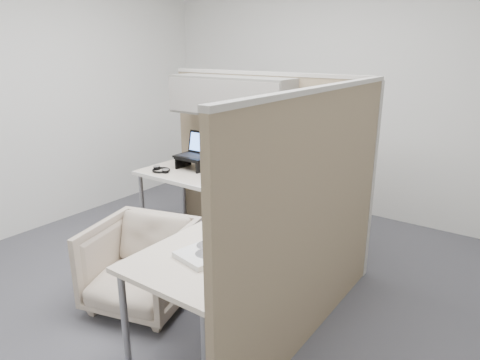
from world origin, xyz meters
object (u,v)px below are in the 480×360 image
Objects in this scene: monitor_left at (274,150)px; desk at (233,205)px; office_chair at (141,261)px; keyboard at (265,192)px.

desk is at bearing -105.20° from monitor_left.
desk is 4.29× the size of monitor_left.
monitor_left is at bearing 89.39° from desk.
desk is at bearing 41.17° from office_chair.
monitor_left reaches higher than office_chair.
keyboard reaches higher than office_chair.
monitor_left reaches higher than keyboard.
monitor_left is (0.01, 0.57, 0.32)m from desk.
office_chair is 1.40m from monitor_left.
keyboard reaches higher than desk.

